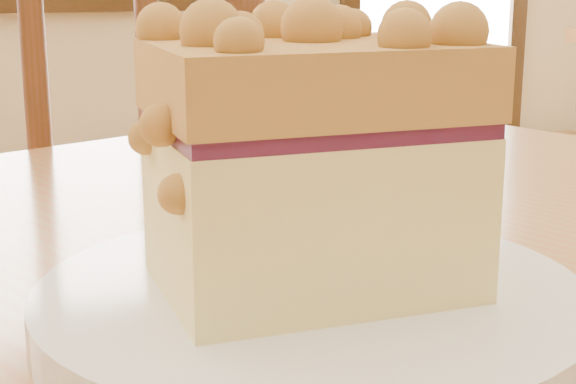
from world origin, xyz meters
The scene contains 3 objects.
cafe_chair_main centered at (0.06, 0.72, 0.52)m, with size 0.51×0.51×1.03m.
plate centered at (0.13, 0.08, 0.76)m, with size 0.24×0.24×0.02m.
cake_slice centered at (0.13, 0.08, 0.83)m, with size 0.14×0.10×0.12m.
Camera 1 is at (0.00, -0.25, 0.90)m, focal length 55.00 mm.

